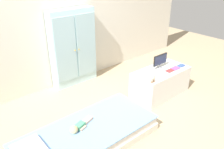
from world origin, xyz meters
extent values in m
cube|color=tan|center=(0.00, 0.00, -0.01)|extent=(10.00, 10.00, 0.02)
cube|color=silver|center=(0.00, 1.57, 1.35)|extent=(6.40, 0.05, 2.70)
cube|color=silver|center=(-0.54, -0.10, 0.05)|extent=(1.79, 0.80, 0.11)
cube|color=silver|center=(-0.54, -0.10, 0.16)|extent=(1.75, 0.76, 0.10)
cube|color=#7AA8DB|center=(-0.54, -0.10, 0.22)|extent=(1.78, 0.79, 0.02)
cube|color=#4CA375|center=(-0.59, -0.01, 0.25)|extent=(0.15, 0.12, 0.06)
cube|color=#DBB293|center=(-0.46, 0.05, 0.24)|extent=(0.16, 0.08, 0.04)
cube|color=#DBB293|center=(-0.45, 0.02, 0.24)|extent=(0.16, 0.08, 0.04)
cube|color=#DBB293|center=(-0.60, 0.04, 0.24)|extent=(0.10, 0.06, 0.03)
cube|color=#DBB293|center=(-0.57, -0.06, 0.24)|extent=(0.10, 0.06, 0.03)
sphere|color=#DBB293|center=(-0.69, -0.04, 0.27)|extent=(0.09, 0.09, 0.09)
sphere|color=#E0C67F|center=(-0.70, -0.05, 0.27)|extent=(0.10, 0.10, 0.10)
cube|color=silver|center=(0.23, 1.43, 0.70)|extent=(0.85, 0.20, 1.39)
cube|color=#9DC0C9|center=(0.02, 1.32, 0.73)|extent=(0.40, 0.02, 1.14)
cube|color=#9DC0C9|center=(0.44, 1.32, 0.73)|extent=(0.40, 0.02, 1.14)
sphere|color=gold|center=(0.19, 1.30, 0.70)|extent=(0.02, 0.02, 0.02)
sphere|color=gold|center=(0.27, 1.30, 0.70)|extent=(0.02, 0.02, 0.02)
cube|color=silver|center=(1.13, 0.11, 0.23)|extent=(1.02, 0.51, 0.46)
cylinder|color=#99999E|center=(1.18, 0.20, 0.46)|extent=(0.10, 0.10, 0.01)
cylinder|color=#99999E|center=(1.18, 0.20, 0.49)|extent=(0.02, 0.02, 0.05)
cube|color=black|center=(1.18, 0.20, 0.60)|extent=(0.32, 0.02, 0.18)
cube|color=#28334C|center=(1.18, 0.19, 0.60)|extent=(0.30, 0.01, 0.16)
cube|color=#8E6642|center=(0.69, -0.06, 0.46)|extent=(0.08, 0.01, 0.01)
cube|color=#8E6642|center=(0.69, -0.08, 0.46)|extent=(0.08, 0.01, 0.01)
cube|color=tan|center=(0.69, -0.07, 0.50)|extent=(0.06, 0.02, 0.03)
cylinder|color=tan|center=(0.71, -0.06, 0.48)|extent=(0.01, 0.01, 0.02)
cylinder|color=tan|center=(0.71, -0.08, 0.48)|extent=(0.01, 0.01, 0.02)
cylinder|color=tan|center=(0.67, -0.06, 0.48)|extent=(0.01, 0.01, 0.02)
cylinder|color=tan|center=(0.67, -0.08, 0.48)|extent=(0.01, 0.01, 0.02)
cylinder|color=tan|center=(0.72, -0.07, 0.53)|extent=(0.02, 0.02, 0.02)
sphere|color=tan|center=(0.72, -0.07, 0.54)|extent=(0.03, 0.03, 0.03)
cube|color=#CC3838|center=(1.21, 0.00, 0.46)|extent=(0.14, 0.09, 0.01)
cube|color=#8E51B2|center=(1.36, 0.00, 0.46)|extent=(0.16, 0.10, 0.01)
cube|color=blue|center=(1.53, 0.00, 0.46)|extent=(0.12, 0.08, 0.02)
camera|label=1|loc=(-1.75, -2.01, 2.10)|focal=36.67mm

